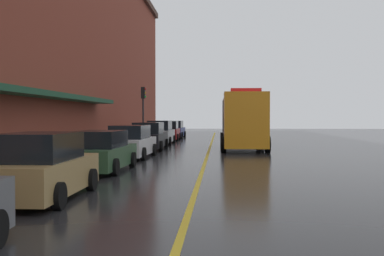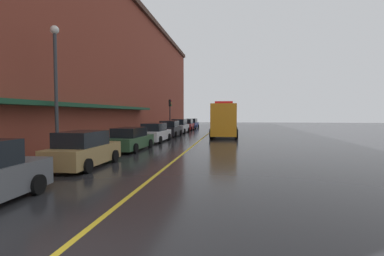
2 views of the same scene
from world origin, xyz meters
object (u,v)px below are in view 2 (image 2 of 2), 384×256
Objects in this scene: parked_car_1 at (84,150)px; utility_truck at (224,120)px; parking_meter_3 at (166,125)px; traffic_light_near at (170,109)px; parking_meter_2 at (104,136)px; parked_car_7 at (192,124)px; parked_car_6 at (187,125)px; parking_meter_0 at (179,123)px; parked_car_2 at (130,139)px; parked_car_5 at (180,126)px; street_lamp_left at (56,78)px; parked_car_4 at (170,129)px; parking_meter_1 at (101,137)px; parked_car_3 at (155,133)px.

utility_truck reaches higher than parked_car_1.
traffic_light_near is at bearing 88.38° from parking_meter_3.
parked_car_7 is at bearing 87.23° from parking_meter_2.
parking_meter_2 and parking_meter_3 have the same top height.
parked_car_7 is (0.03, 5.13, -0.01)m from parked_car_6.
parking_meter_0 is 1.00× the size of parking_meter_3.
parked_car_6 is at bearing -151.89° from utility_truck.
parked_car_7 is 3.19× the size of parking_meter_0.
parked_car_7 is (0.10, 29.30, 0.05)m from parked_car_2.
parked_car_5 is at bearing -77.73° from parking_meter_0.
parked_car_5 is 3.59× the size of parking_meter_0.
parked_car_5 reaches higher than parking_meter_2.
parked_car_2 reaches higher than parking_meter_2.
traffic_light_near is (-1.34, 0.08, 2.30)m from parked_car_5.
parked_car_2 is 1.03× the size of parked_car_5.
parked_car_5 reaches higher than parked_car_1.
street_lamp_left is (-0.60, -4.12, 3.34)m from parking_meter_2.
parked_car_2 is 1.16× the size of parked_car_7.
traffic_light_near reaches higher than parked_car_4.
street_lamp_left reaches higher than parking_meter_3.
parked_car_7 is 3.19× the size of parking_meter_1.
parked_car_6 reaches higher than parked_car_2.
traffic_light_near is (0.06, 2.18, 2.10)m from parking_meter_3.
traffic_light_near reaches higher than utility_truck.
utility_truck is 16.14m from parking_meter_2.
parked_car_6 is 12.78m from utility_truck.
parked_car_6 is at bearing 1.68° from parked_car_3.
traffic_light_near reaches higher than parked_car_6.
parked_car_2 is at bearing 42.73° from parking_meter_2.
utility_truck reaches higher than parked_car_7.
parking_meter_3 is at bearing 20.76° from parked_car_4.
parked_car_3 is 1.16× the size of parked_car_7.
traffic_light_near is (0.66, 23.90, -1.24)m from street_lamp_left.
parked_car_2 is 6.16m from parked_car_3.
utility_truck is (6.10, 19.35, 1.01)m from parked_car_1.
parking_meter_0 is at bearing 88.86° from street_lamp_left.
parked_car_7 is (0.06, 16.94, -0.02)m from parked_car_4.
parking_meter_0 and parking_meter_2 have the same top height.
parked_car_3 is 18.01m from parked_car_6.
parked_car_3 is 12.27m from street_lamp_left.
parked_car_4 reaches higher than parked_car_1.
parking_meter_2 is at bearing 15.76° from parked_car_1.
parked_car_3 is at bearing 80.11° from street_lamp_left.
utility_truck reaches higher than parked_car_3.
parking_meter_0 is 26.14m from parking_meter_2.
parking_meter_0 is 30.45m from street_lamp_left.
parking_meter_3 is at bearing -90.00° from parking_meter_0.
parked_car_1 reaches higher than parked_car_3.
utility_truck is (6.12, 6.82, 1.02)m from parked_car_3.
parking_meter_2 is at bearing 134.34° from parked_car_2.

